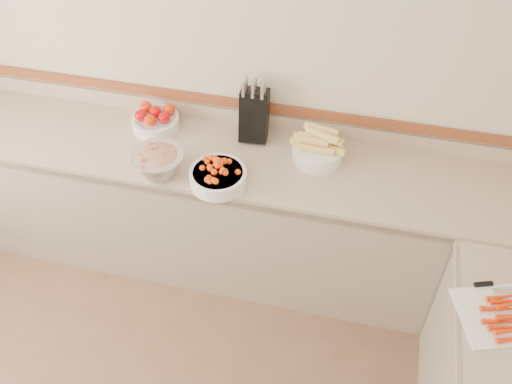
% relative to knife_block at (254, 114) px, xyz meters
% --- Properties ---
extents(back_wall, '(4.00, 0.00, 4.00)m').
position_rel_knife_block_xyz_m(back_wall, '(-0.21, 0.10, 0.24)').
color(back_wall, beige).
rests_on(back_wall, ground_plane).
extents(counter_back, '(4.00, 0.65, 1.08)m').
position_rel_knife_block_xyz_m(counter_back, '(-0.21, -0.22, -0.60)').
color(counter_back, '#C3A78D').
rests_on(counter_back, ground_plane).
extents(knife_block, '(0.18, 0.21, 0.39)m').
position_rel_knife_block_xyz_m(knife_block, '(0.00, 0.00, 0.00)').
color(knife_block, black).
rests_on(knife_block, counter_back).
extents(tomato_bowl, '(0.28, 0.28, 0.14)m').
position_rel_knife_block_xyz_m(tomato_bowl, '(-0.59, -0.06, -0.10)').
color(tomato_bowl, white).
rests_on(tomato_bowl, counter_back).
extents(cherry_tomato_bowl, '(0.31, 0.31, 0.16)m').
position_rel_knife_block_xyz_m(cherry_tomato_bowl, '(-0.09, -0.43, -0.10)').
color(cherry_tomato_bowl, white).
rests_on(cherry_tomato_bowl, counter_back).
extents(corn_bowl, '(0.32, 0.29, 0.21)m').
position_rel_knife_block_xyz_m(corn_bowl, '(0.39, -0.12, -0.08)').
color(corn_bowl, white).
rests_on(corn_bowl, counter_back).
extents(rhubarb_bowl, '(0.29, 0.29, 0.17)m').
position_rel_knife_block_xyz_m(rhubarb_bowl, '(-0.43, -0.43, -0.07)').
color(rhubarb_bowl, '#B2B2BA').
rests_on(rhubarb_bowl, counter_back).
extents(cutting_board, '(0.47, 0.42, 0.06)m').
position_rel_knife_block_xyz_m(cutting_board, '(1.34, -0.95, -0.14)').
color(cutting_board, white).
rests_on(cutting_board, counter_right).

